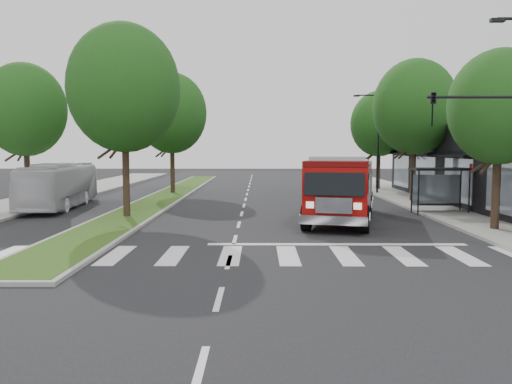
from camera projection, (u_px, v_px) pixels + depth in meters
ground at (235, 240)px, 20.34m from camera, size 140.00×140.00×0.00m
sidewalk_right at (449, 208)px, 30.21m from camera, size 5.00×80.00×0.15m
sidewalk_left at (5, 208)px, 30.39m from camera, size 5.00×80.00×0.15m
median at (168, 196)px, 38.30m from camera, size 3.00×50.00×0.15m
bus_shelter at (439, 178)px, 28.20m from camera, size 3.20×1.60×2.61m
tree_right_near at (499, 107)px, 21.77m from camera, size 4.40×4.40×8.05m
tree_right_mid at (415, 107)px, 33.63m from camera, size 5.60×5.60×9.72m
tree_right_far at (379, 124)px, 43.65m from camera, size 5.00×5.00×8.73m
tree_median_near at (124, 88)px, 25.75m from camera, size 5.80×5.80×10.16m
tree_median_far at (172, 113)px, 39.73m from camera, size 5.60×5.60×9.72m
tree_left_mid at (25, 110)px, 31.84m from camera, size 5.20×5.20×9.16m
streetlight_right_far at (376, 139)px, 39.79m from camera, size 2.11×0.20×8.00m
fire_engine at (342, 189)px, 25.68m from camera, size 5.06×10.06×3.35m
city_bus at (60, 185)px, 31.14m from camera, size 3.32×10.19×2.79m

